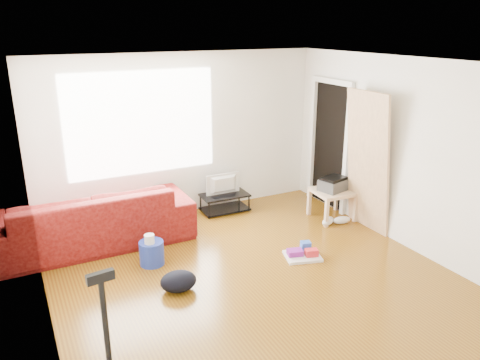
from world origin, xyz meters
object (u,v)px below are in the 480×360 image
tv_stand (225,202)px  bucket (152,264)px  side_table (333,195)px  sofa (94,244)px  cleaning_tray (303,253)px  backpack (179,290)px

tv_stand → bucket: bearing=-141.4°
tv_stand → side_table: (1.36, -1.02, 0.24)m
sofa → cleaning_tray: (2.35, -1.62, 0.05)m
sofa → backpack: 1.77m
side_table → cleaning_tray: size_ratio=1.15×
tv_stand → side_table: side_table is taller
side_table → backpack: 3.00m
side_table → bucket: bearing=-176.8°
side_table → tv_stand: bearing=143.0°
tv_stand → backpack: (-1.49, -1.92, -0.15)m
side_table → cleaning_tray: side_table is taller
tv_stand → side_table: size_ratio=1.26×
backpack → bucket: bearing=104.0°
cleaning_tray → backpack: bearing=-179.1°
sofa → tv_stand: (2.12, 0.27, 0.15)m
cleaning_tray → bucket: bearing=158.6°
tv_stand → bucket: 1.97m
side_table → backpack: size_ratio=1.46×
side_table → backpack: side_table is taller
tv_stand → backpack: size_ratio=1.84×
tv_stand → cleaning_tray: size_ratio=1.45×
cleaning_tray → backpack: (-1.72, -0.03, -0.05)m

